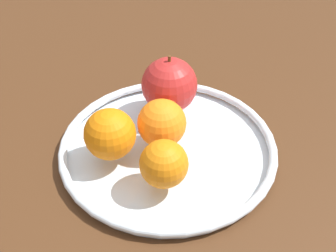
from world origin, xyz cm
name	(u,v)px	position (x,y,z in cm)	size (l,w,h in cm)	color
ground_plane	(168,162)	(0.00, 0.00, -2.00)	(118.37, 118.37, 4.00)	#472915
fruit_bowl	(168,147)	(0.00, 0.00, 0.92)	(30.04, 30.04, 1.80)	silver
apple	(169,85)	(-7.62, -1.80, 5.89)	(8.18, 8.18, 8.98)	#B52523
orange_center	(162,124)	(0.09, -0.85, 5.10)	(6.60, 6.60, 6.60)	orange
orange_front_left	(110,134)	(3.91, -6.71, 5.21)	(6.82, 6.82, 6.82)	orange
orange_front_right	(164,164)	(6.92, 1.32, 4.82)	(6.05, 6.05, 6.05)	orange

